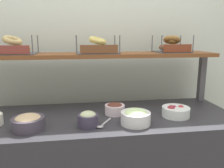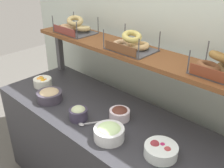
# 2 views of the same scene
# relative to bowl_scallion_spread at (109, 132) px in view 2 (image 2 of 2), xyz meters

# --- Properties ---
(back_wall) EXTENTS (3.14, 0.06, 2.40)m
(back_wall) POSITION_rel_bowl_scallion_spread_xyz_m (-0.20, 0.73, 0.30)
(back_wall) COLOR silver
(back_wall) RESTS_ON ground_plane
(deli_counter) EXTENTS (1.94, 0.70, 0.85)m
(deli_counter) POSITION_rel_bowl_scallion_spread_xyz_m (-0.20, 0.18, -0.48)
(deli_counter) COLOR #2D2D33
(deli_counter) RESTS_ON ground_plane
(shelf_riser_left) EXTENTS (0.05, 0.05, 0.40)m
(shelf_riser_left) POSITION_rel_bowl_scallion_spread_xyz_m (-1.11, 0.45, 0.15)
(shelf_riser_left) COLOR #4C4C51
(shelf_riser_left) RESTS_ON deli_counter
(upper_shelf) EXTENTS (1.90, 0.32, 0.03)m
(upper_shelf) POSITION_rel_bowl_scallion_spread_xyz_m (-0.20, 0.45, 0.36)
(upper_shelf) COLOR brown
(upper_shelf) RESTS_ON shelf_riser_left
(bowl_scallion_spread) EXTENTS (0.19, 0.19, 0.10)m
(bowl_scallion_spread) POSITION_rel_bowl_scallion_spread_xyz_m (0.00, 0.00, 0.00)
(bowl_scallion_spread) COLOR white
(bowl_scallion_spread) RESTS_ON deli_counter
(bowl_hummus) EXTENTS (0.20, 0.20, 0.10)m
(bowl_hummus) POSITION_rel_bowl_scallion_spread_xyz_m (-0.67, 0.02, -0.00)
(bowl_hummus) COLOR #423B4A
(bowl_hummus) RESTS_ON deli_counter
(bowl_chocolate_spread) EXTENTS (0.15, 0.15, 0.09)m
(bowl_chocolate_spread) POSITION_rel_bowl_scallion_spread_xyz_m (-0.10, 0.21, -0.01)
(bowl_chocolate_spread) COLOR white
(bowl_chocolate_spread) RESTS_ON deli_counter
(bowl_beet_salad) EXTENTS (0.19, 0.19, 0.09)m
(bowl_beet_salad) POSITION_rel_bowl_scallion_spread_xyz_m (0.32, 0.10, -0.01)
(bowl_beet_salad) COLOR white
(bowl_beet_salad) RESTS_ON deli_counter
(bowl_fruit_salad) EXTENTS (0.16, 0.16, 0.08)m
(bowl_fruit_salad) POSITION_rel_bowl_scallion_spread_xyz_m (-0.93, 0.12, -0.01)
(bowl_fruit_salad) COLOR white
(bowl_fruit_salad) RESTS_ON deli_counter
(bowl_tuna_salad) EXTENTS (0.13, 0.13, 0.10)m
(bowl_tuna_salad) POSITION_rel_bowl_scallion_spread_xyz_m (-0.31, 0.01, -0.00)
(bowl_tuna_salad) COLOR #3A344A
(bowl_tuna_salad) RESTS_ON deli_counter
(serving_spoon_near_plate) EXTENTS (0.11, 0.15, 0.01)m
(serving_spoon_near_plate) POSITION_rel_bowl_scallion_spread_xyz_m (-0.21, 0.00, -0.04)
(serving_spoon_near_plate) COLOR #B7B7BC
(serving_spoon_near_plate) RESTS_ON deli_counter
(bagel_basket_sesame) EXTENTS (0.33, 0.26, 0.14)m
(bagel_basket_sesame) POSITION_rel_bowl_scallion_spread_xyz_m (-0.84, 0.44, 0.43)
(bagel_basket_sesame) COLOR #4C4C51
(bagel_basket_sesame) RESTS_ON upper_shelf
(bagel_basket_plain) EXTENTS (0.33, 0.25, 0.14)m
(bagel_basket_plain) POSITION_rel_bowl_scallion_spread_xyz_m (-0.21, 0.43, 0.42)
(bagel_basket_plain) COLOR #4C4C51
(bagel_basket_plain) RESTS_ON upper_shelf
(bagel_basket_cinnamon_raisin) EXTENTS (0.28, 0.26, 0.14)m
(bagel_basket_cinnamon_raisin) POSITION_rel_bowl_scallion_spread_xyz_m (0.42, 0.46, 0.43)
(bagel_basket_cinnamon_raisin) COLOR #4C4C51
(bagel_basket_cinnamon_raisin) RESTS_ON upper_shelf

